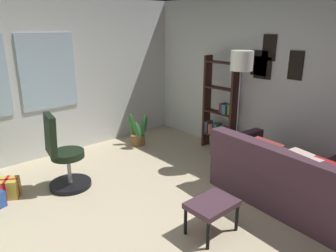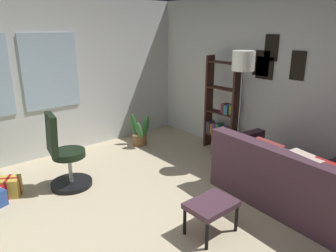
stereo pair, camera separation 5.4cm
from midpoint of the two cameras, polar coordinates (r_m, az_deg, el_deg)
ground_plane at (r=3.71m, az=-4.61°, el=-18.38°), size 5.23×5.36×0.10m
wall_back_with_windows at (r=5.51m, az=-22.58°, el=7.69°), size 5.23×0.12×2.59m
wall_right_with_frames at (r=5.12m, az=19.79°, el=7.27°), size 0.12×5.36×2.59m
couch at (r=4.30m, az=23.82°, el=-9.24°), size 1.77×2.11×0.82m
footstool at (r=3.46m, az=7.48°, el=-14.12°), size 0.52×0.38×0.37m
gift_box_gold at (r=4.66m, az=-27.27°, el=-9.94°), size 0.35×0.33×0.25m
office_chair at (r=4.49m, az=-18.64°, el=-5.76°), size 0.56×0.56×1.06m
bookshelf at (r=5.56m, az=9.05°, el=2.64°), size 0.18×0.64×1.64m
floor_lamp at (r=4.72m, az=12.72°, el=9.58°), size 0.32×0.32×1.79m
potted_plant at (r=5.87m, az=-5.75°, el=-1.34°), size 0.40×0.44×0.59m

